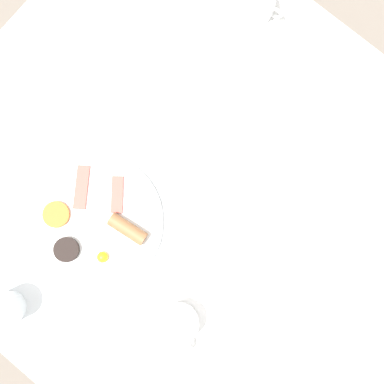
{
  "coord_description": "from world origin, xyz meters",
  "views": [
    {
      "loc": [
        -0.11,
        -0.09,
        1.91
      ],
      "look_at": [
        0.0,
        0.0,
        0.72
      ],
      "focal_mm": 50.0,
      "sensor_mm": 36.0,
      "label": 1
    }
  ],
  "objects_px": {
    "breakfast_plate": "(94,224)",
    "teacup_with_saucer_left": "(180,322)",
    "spoon_for_tea": "(300,106)",
    "teacup_with_saucer_right": "(256,7)",
    "knife_by_plate": "(305,294)",
    "teapot_near": "(365,189)",
    "water_glass_tall": "(3,309)"
  },
  "relations": [
    {
      "from": "breakfast_plate",
      "to": "teacup_with_saucer_left",
      "type": "xyz_separation_m",
      "value": [
        -0.04,
        -0.29,
        0.02
      ]
    },
    {
      "from": "breakfast_plate",
      "to": "spoon_for_tea",
      "type": "height_order",
      "value": "breakfast_plate"
    },
    {
      "from": "breakfast_plate",
      "to": "teacup_with_saucer_left",
      "type": "bearing_deg",
      "value": -98.29
    },
    {
      "from": "teacup_with_saucer_right",
      "to": "knife_by_plate",
      "type": "xyz_separation_m",
      "value": [
        -0.44,
        -0.5,
        -0.03
      ]
    },
    {
      "from": "teapot_near",
      "to": "water_glass_tall",
      "type": "height_order",
      "value": "teapot_near"
    },
    {
      "from": "teapot_near",
      "to": "knife_by_plate",
      "type": "xyz_separation_m",
      "value": [
        -0.26,
        -0.05,
        -0.05
      ]
    },
    {
      "from": "breakfast_plate",
      "to": "knife_by_plate",
      "type": "distance_m",
      "value": 0.5
    },
    {
      "from": "teacup_with_saucer_left",
      "to": "knife_by_plate",
      "type": "distance_m",
      "value": 0.28
    },
    {
      "from": "breakfast_plate",
      "to": "spoon_for_tea",
      "type": "bearing_deg",
      "value": -20.42
    },
    {
      "from": "teacup_with_saucer_left",
      "to": "teacup_with_saucer_right",
      "type": "distance_m",
      "value": 0.74
    },
    {
      "from": "teacup_with_saucer_right",
      "to": "knife_by_plate",
      "type": "distance_m",
      "value": 0.67
    },
    {
      "from": "spoon_for_tea",
      "to": "teapot_near",
      "type": "bearing_deg",
      "value": -107.99
    },
    {
      "from": "teapot_near",
      "to": "teacup_with_saucer_right",
      "type": "bearing_deg",
      "value": 62.93
    },
    {
      "from": "water_glass_tall",
      "to": "knife_by_plate",
      "type": "bearing_deg",
      "value": -48.0
    },
    {
      "from": "knife_by_plate",
      "to": "spoon_for_tea",
      "type": "xyz_separation_m",
      "value": [
        0.33,
        0.27,
        0.0
      ]
    },
    {
      "from": "teapot_near",
      "to": "knife_by_plate",
      "type": "relative_size",
      "value": 1.09
    },
    {
      "from": "teacup_with_saucer_right",
      "to": "knife_by_plate",
      "type": "bearing_deg",
      "value": -131.74
    },
    {
      "from": "teacup_with_saucer_left",
      "to": "water_glass_tall",
      "type": "height_order",
      "value": "water_glass_tall"
    },
    {
      "from": "knife_by_plate",
      "to": "water_glass_tall",
      "type": "bearing_deg",
      "value": 132.0
    },
    {
      "from": "water_glass_tall",
      "to": "teapot_near",
      "type": "bearing_deg",
      "value": -32.23
    },
    {
      "from": "teacup_with_saucer_right",
      "to": "spoon_for_tea",
      "type": "height_order",
      "value": "teacup_with_saucer_right"
    },
    {
      "from": "teapot_near",
      "to": "teacup_with_saucer_right",
      "type": "xyz_separation_m",
      "value": [
        0.19,
        0.45,
        -0.03
      ]
    },
    {
      "from": "teacup_with_saucer_left",
      "to": "water_glass_tall",
      "type": "xyz_separation_m",
      "value": [
        -0.22,
        0.31,
        0.02
      ]
    },
    {
      "from": "teapot_near",
      "to": "knife_by_plate",
      "type": "height_order",
      "value": "teapot_near"
    },
    {
      "from": "water_glass_tall",
      "to": "knife_by_plate",
      "type": "distance_m",
      "value": 0.66
    },
    {
      "from": "breakfast_plate",
      "to": "teacup_with_saucer_right",
      "type": "xyz_separation_m",
      "value": [
        0.62,
        0.03,
        0.02
      ]
    },
    {
      "from": "water_glass_tall",
      "to": "knife_by_plate",
      "type": "xyz_separation_m",
      "value": [
        0.44,
        -0.49,
        -0.05
      ]
    },
    {
      "from": "teacup_with_saucer_left",
      "to": "teacup_with_saucer_right",
      "type": "height_order",
      "value": "same"
    },
    {
      "from": "teacup_with_saucer_right",
      "to": "spoon_for_tea",
      "type": "distance_m",
      "value": 0.25
    },
    {
      "from": "breakfast_plate",
      "to": "teacup_with_saucer_left",
      "type": "distance_m",
      "value": 0.29
    },
    {
      "from": "teapot_near",
      "to": "spoon_for_tea",
      "type": "xyz_separation_m",
      "value": [
        0.07,
        0.23,
        -0.05
      ]
    },
    {
      "from": "breakfast_plate",
      "to": "teacup_with_saucer_left",
      "type": "height_order",
      "value": "teacup_with_saucer_left"
    }
  ]
}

